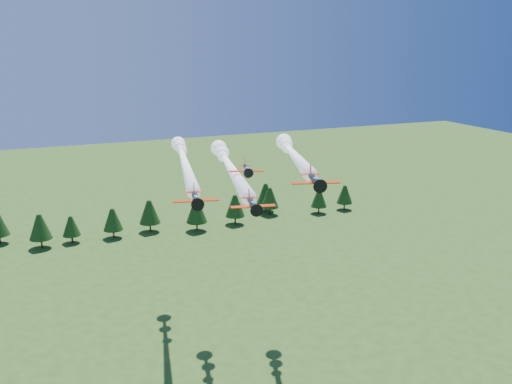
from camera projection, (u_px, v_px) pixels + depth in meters
name	position (u px, v px, depth m)	size (l,w,h in m)	color
plane_lead	(229.00, 165.00, 116.80)	(15.84, 51.48, 3.70)	black
plane_left	(184.00, 159.00, 129.30)	(17.55, 60.05, 3.70)	black
plane_right	(292.00, 152.00, 120.86)	(17.46, 43.22, 3.70)	black
plane_slot	(247.00, 169.00, 104.61)	(6.44, 7.14, 2.26)	black
treeline	(136.00, 216.00, 201.26)	(175.48, 21.33, 11.93)	#382314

